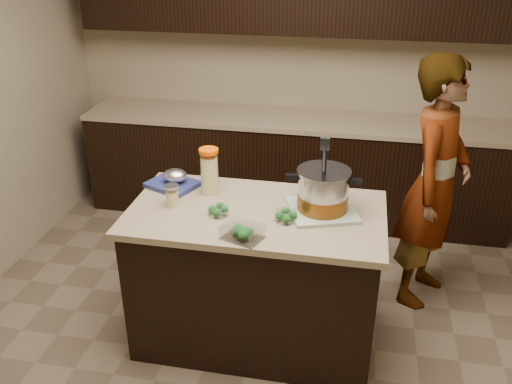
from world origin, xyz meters
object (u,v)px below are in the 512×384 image
at_px(stock_pot, 323,192).
at_px(lemonade_pitcher, 209,173).
at_px(island, 256,276).
at_px(person, 435,185).

bearing_deg(stock_pot, lemonade_pitcher, 169.74).
distance_m(stock_pot, lemonade_pitcher, 0.70).
bearing_deg(island, person, 32.53).
xyz_separation_m(stock_pot, lemonade_pitcher, (-0.69, 0.11, 0.01)).
bearing_deg(lemonade_pitcher, stock_pot, -9.33).
xyz_separation_m(stock_pot, person, (0.68, 0.60, -0.17)).
relative_size(stock_pot, person, 0.25).
distance_m(island, lemonade_pitcher, 0.68).
relative_size(stock_pot, lemonade_pitcher, 1.53).
bearing_deg(stock_pot, island, -170.68).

